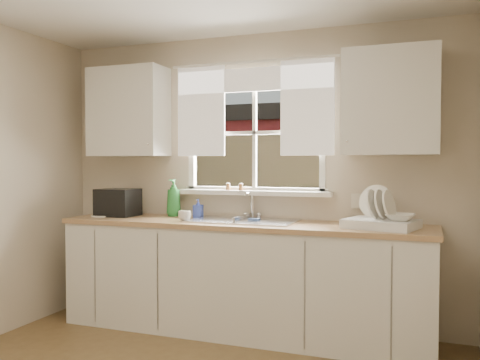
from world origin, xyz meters
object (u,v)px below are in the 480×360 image
(dish_rack, at_px, (381,220))
(cup, at_px, (185,216))
(black_appliance, at_px, (118,202))
(soap_bottle_a, at_px, (174,198))

(dish_rack, height_order, cup, dish_rack)
(black_appliance, bearing_deg, dish_rack, -1.79)
(dish_rack, bearing_deg, cup, -177.17)
(dish_rack, relative_size, black_appliance, 1.72)
(dish_rack, distance_m, black_appliance, 2.30)
(cup, xyz_separation_m, black_appliance, (-0.73, 0.14, 0.08))
(dish_rack, bearing_deg, soap_bottle_a, 173.12)
(soap_bottle_a, height_order, black_appliance, soap_bottle_a)
(dish_rack, xyz_separation_m, black_appliance, (-2.30, 0.06, 0.06))
(soap_bottle_a, bearing_deg, dish_rack, 4.42)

